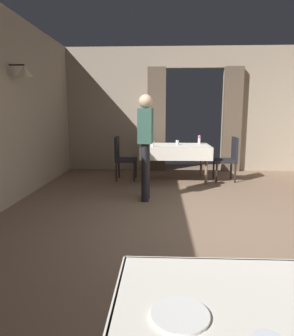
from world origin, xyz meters
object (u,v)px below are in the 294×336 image
at_px(chair_mid_left, 122,156).
at_px(glass_mid_c, 153,144).
at_px(dining_table_mid, 175,149).
at_px(plate_near_b, 180,315).
at_px(flower_vase_mid, 199,139).
at_px(person_waiter_by_doorway, 146,139).
at_px(glass_mid_b, 177,142).
at_px(chair_mid_right, 229,157).

relative_size(chair_mid_left, glass_mid_c, 8.83).
bearing_deg(glass_mid_c, dining_table_mid, 36.86).
height_order(plate_near_b, glass_mid_c, glass_mid_c).
bearing_deg(plate_near_b, flower_vase_mid, 82.46).
xyz_separation_m(dining_table_mid, person_waiter_by_doorway, (-0.55, -1.66, 0.36)).
distance_m(chair_mid_left, plate_near_b, 5.67).
xyz_separation_m(glass_mid_b, person_waiter_by_doorway, (-0.60, -1.71, 0.22)).
bearing_deg(chair_mid_right, flower_vase_mid, 145.88).
distance_m(chair_mid_left, flower_vase_mid, 1.75).
xyz_separation_m(dining_table_mid, flower_vase_mid, (0.55, 0.28, 0.19)).
height_order(chair_mid_right, chair_mid_left, same).
distance_m(flower_vase_mid, person_waiter_by_doorway, 2.24).
bearing_deg(person_waiter_by_doorway, chair_mid_left, 110.16).
xyz_separation_m(chair_mid_left, plate_near_b, (0.89, -5.59, 0.24)).
distance_m(plate_near_b, glass_mid_b, 5.74).
distance_m(chair_mid_right, chair_mid_left, 2.26).
bearing_deg(person_waiter_by_doorway, plate_near_b, -85.55).
relative_size(dining_table_mid, chair_mid_left, 1.60).
height_order(dining_table_mid, chair_mid_left, chair_mid_left).
height_order(chair_mid_right, person_waiter_by_doorway, person_waiter_by_doorway).
xyz_separation_m(dining_table_mid, glass_mid_c, (-0.47, -0.35, 0.14)).
xyz_separation_m(chair_mid_right, glass_mid_c, (-1.60, -0.24, 0.29)).
bearing_deg(plate_near_b, glass_mid_b, 87.10).
relative_size(dining_table_mid, flower_vase_mid, 7.59).
height_order(chair_mid_left, flower_vase_mid, flower_vase_mid).
height_order(plate_near_b, flower_vase_mid, flower_vase_mid).
bearing_deg(chair_mid_right, chair_mid_left, 179.60).
xyz_separation_m(dining_table_mid, chair_mid_right, (1.13, -0.11, -0.15)).
bearing_deg(chair_mid_left, flower_vase_mid, 12.63).
bearing_deg(glass_mid_c, flower_vase_mid, 31.69).
bearing_deg(glass_mid_b, person_waiter_by_doorway, -109.44).
relative_size(dining_table_mid, chair_mid_right, 1.60).
bearing_deg(glass_mid_c, glass_mid_b, 37.38).
relative_size(chair_mid_left, glass_mid_b, 9.31).
height_order(glass_mid_b, glass_mid_c, glass_mid_c).
distance_m(plate_near_b, person_waiter_by_doorway, 4.05).
xyz_separation_m(chair_mid_left, glass_mid_c, (0.66, -0.25, 0.29)).
bearing_deg(dining_table_mid, glass_mid_b, 41.94).
relative_size(flower_vase_mid, glass_mid_c, 1.86).
relative_size(flower_vase_mid, glass_mid_b, 1.96).
xyz_separation_m(dining_table_mid, plate_near_b, (-0.24, -5.69, 0.09)).
xyz_separation_m(dining_table_mid, glass_mid_b, (0.05, 0.05, 0.14)).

